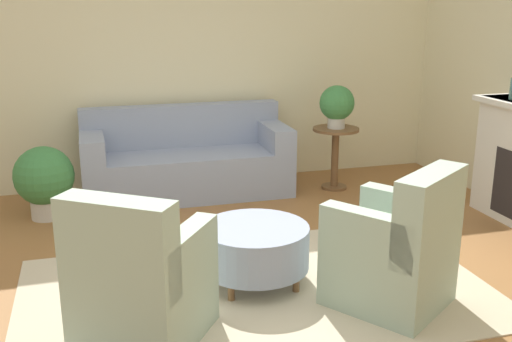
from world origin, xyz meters
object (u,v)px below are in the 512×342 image
Objects in this scene: armchair_right at (397,253)px; side_table at (335,148)px; potted_plant_floor at (44,179)px; couch at (187,163)px; potted_plant_on_side_table at (337,104)px; ottoman_table at (255,247)px; armchair_left at (139,284)px.

armchair_right is 1.42× the size of side_table.
couch is at bearing 15.31° from potted_plant_floor.
potted_plant_on_side_table is at bearing -9.19° from couch.
couch is 3.04m from armchair_right.
side_table reaches higher than ottoman_table.
potted_plant_on_side_table is (0.00, 0.00, 0.49)m from side_table.
couch is at bearing 75.17° from armchair_left.
armchair_left is 1.39× the size of potted_plant_floor.
ottoman_table is (0.89, 0.60, -0.10)m from armchair_left.
potted_plant_floor reaches higher than side_table.
armchair_right is 1.39× the size of potted_plant_floor.
potted_plant_floor is (-2.40, 2.49, 0.01)m from armchair_right.
armchair_right reaches higher than ottoman_table.
armchair_left reaches higher than side_table.
potted_plant_floor is at bearing -164.69° from couch.
couch is 1.65m from side_table.
couch is 3.16× the size of side_table.
potted_plant_on_side_table is at bearing 47.68° from armchair_left.
armchair_right is at bearing -104.19° from potted_plant_on_side_table.
armchair_right is 2.76m from potted_plant_on_side_table.
side_table is 3.07m from potted_plant_floor.
ottoman_table is at bearing -126.46° from side_table.
ottoman_table is 1.71× the size of potted_plant_on_side_table.
potted_plant_floor is (-1.44, -0.39, 0.05)m from couch.
armchair_left is at bearing -146.18° from ottoman_table.
potted_plant_on_side_table is 3.12m from potted_plant_floor.
side_table is (1.62, -0.26, 0.12)m from couch.
armchair_right reaches higher than couch.
potted_plant_on_side_table reaches higher than potted_plant_floor.
potted_plant_on_side_table is at bearing 0.00° from side_table.
side_table is 1.48× the size of potted_plant_on_side_table.
potted_plant_floor is (-3.06, -0.13, -0.07)m from side_table.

